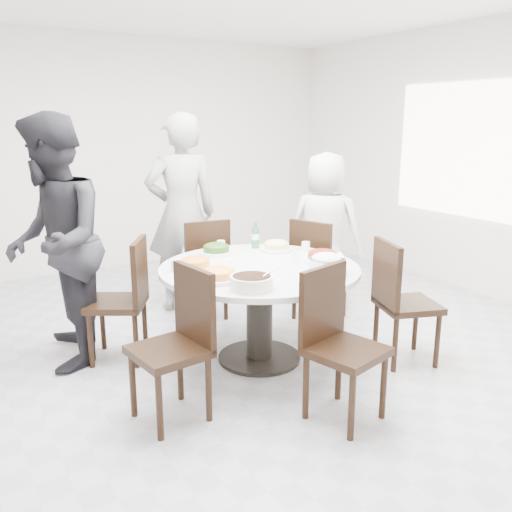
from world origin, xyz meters
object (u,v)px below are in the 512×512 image
dining_table (259,314)px  diner_right (325,229)px  chair_sw (169,348)px  diner_left (55,243)px  chair_n (202,268)px  chair_se (408,302)px  chair_nw (117,300)px  chair_s (346,347)px  soup_bowl (252,282)px  beverage_bottle (255,235)px  chair_ne (320,269)px  rice_bowl (327,266)px  diner_middle (182,214)px

dining_table → diner_right: size_ratio=0.99×
chair_sw → diner_left: diner_left is taller
dining_table → diner_right: diner_right is taller
dining_table → chair_n: size_ratio=1.58×
dining_table → chair_se: chair_se is taller
chair_nw → diner_left: diner_left is taller
dining_table → diner_right: bearing=32.9°
chair_s → soup_bowl: size_ratio=3.35×
diner_right → beverage_bottle: size_ratio=6.71×
chair_ne → diner_left: (-2.27, 0.24, 0.46)m
chair_s → chair_se: bearing=8.9°
chair_se → chair_s: bearing=132.8°
chair_s → rice_bowl: bearing=48.4°
chair_sw → beverage_bottle: bearing=121.8°
diner_right → soup_bowl: bearing=92.6°
diner_left → rice_bowl: bearing=68.1°
chair_s → soup_bowl: bearing=106.3°
chair_se → beverage_bottle: (-0.67, 1.13, 0.39)m
dining_table → chair_sw: 1.03m
dining_table → soup_bowl: size_ratio=5.29×
chair_s → beverage_bottle: size_ratio=4.20×
chair_sw → soup_bowl: size_ratio=3.35×
rice_bowl → chair_sw: bearing=-178.4°
chair_n → chair_nw: same height
diner_middle → diner_left: bearing=38.9°
chair_n → chair_se: bearing=125.6°
rice_bowl → soup_bowl: rice_bowl is taller
chair_se → dining_table: bearing=77.6°
chair_se → diner_middle: (-0.96, 2.01, 0.47)m
chair_ne → beverage_bottle: (-0.67, 0.04, 0.39)m
chair_se → diner_middle: size_ratio=0.50×
chair_ne → diner_right: (0.30, 0.33, 0.28)m
chair_se → soup_bowl: (-1.29, 0.16, 0.32)m
chair_ne → soup_bowl: 1.62m
chair_s → beverage_bottle: (0.28, 1.54, 0.39)m
chair_nw → chair_se: size_ratio=1.00×
chair_se → chair_nw: bearing=77.3°
chair_se → rice_bowl: bearing=93.9°
soup_bowl → beverage_bottle: size_ratio=1.25×
diner_right → rice_bowl: bearing=106.6°
diner_right → diner_left: 2.58m
diner_left → soup_bowl: bearing=53.2°
diner_right → rice_bowl: (-0.95, -1.23, 0.05)m
diner_right → diner_middle: bearing=29.0°
soup_bowl → diner_left: bearing=129.7°
chair_sw → chair_se: bearing=78.2°
chair_ne → chair_nw: 1.89m
chair_n → diner_right: bearing=174.5°
chair_s → rice_bowl: chair_s is taller
chair_sw → chair_n: bearing=140.7°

